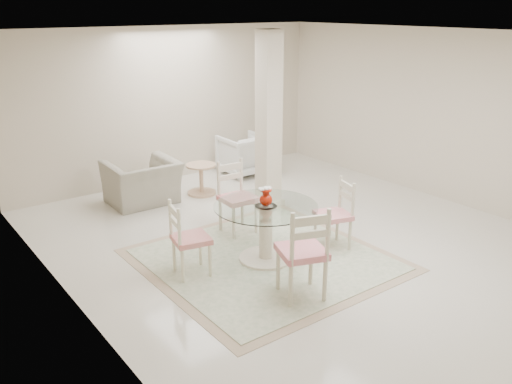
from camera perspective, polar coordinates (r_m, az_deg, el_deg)
ground at (r=7.43m, az=4.43°, el=-5.01°), size 7.00×7.00×0.00m
room_shell at (r=6.88m, az=4.83°, el=9.23°), size 6.02×7.02×2.71m
column at (r=8.27m, az=1.34°, el=7.41°), size 0.30×0.30×2.70m
area_rug at (r=6.84m, az=1.01°, el=-7.13°), size 2.83×2.83×0.02m
dining_table at (r=6.68m, az=1.03°, el=-4.32°), size 1.27×1.27×0.73m
red_vase at (r=6.51m, az=1.04°, el=-0.50°), size 0.18×0.16×0.24m
dining_chair_east at (r=7.06m, az=8.61°, el=-1.80°), size 0.50×0.50×1.02m
dining_chair_north at (r=7.48m, az=-2.22°, el=0.03°), size 0.47×0.47×1.11m
dining_chair_west at (r=6.30m, az=-7.45°, el=-4.39°), size 0.48×0.48×1.01m
dining_chair_south at (r=5.73m, az=5.15°, el=-5.74°), size 0.61×0.61×1.19m
recliner_taupe at (r=8.82m, az=-11.88°, el=1.00°), size 1.09×0.96×0.69m
armchair_white at (r=10.16m, az=-1.28°, el=3.98°), size 0.83×0.85×0.75m
side_table at (r=9.13m, az=-5.77°, el=1.23°), size 0.50×0.50×0.52m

